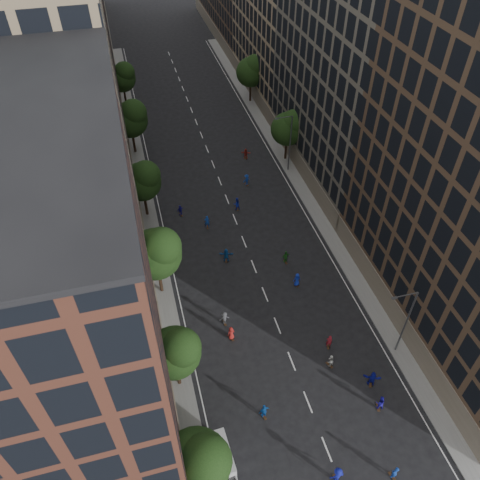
% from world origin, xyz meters
% --- Properties ---
extents(ground, '(240.00, 240.00, 0.00)m').
position_xyz_m(ground, '(0.00, 40.00, 0.00)').
color(ground, black).
rests_on(ground, ground).
extents(sidewalk_left, '(4.00, 105.00, 0.15)m').
position_xyz_m(sidewalk_left, '(-12.00, 47.50, 0.07)').
color(sidewalk_left, slate).
rests_on(sidewalk_left, ground).
extents(sidewalk_right, '(4.00, 105.00, 0.15)m').
position_xyz_m(sidewalk_right, '(12.00, 47.50, 0.07)').
color(sidewalk_right, slate).
rests_on(sidewalk_right, ground).
extents(bldg_left_a, '(14.00, 22.00, 30.00)m').
position_xyz_m(bldg_left_a, '(-19.00, 11.00, 15.00)').
color(bldg_left_a, '#512A1F').
rests_on(bldg_left_a, ground).
extents(bldg_left_b, '(14.00, 26.00, 34.00)m').
position_xyz_m(bldg_left_b, '(-19.00, 35.00, 17.00)').
color(bldg_left_b, '#937E60').
rests_on(bldg_left_b, ground).
extents(bldg_left_c, '(14.00, 20.00, 28.00)m').
position_xyz_m(bldg_left_c, '(-19.00, 58.00, 14.00)').
color(bldg_left_c, '#512A1F').
rests_on(bldg_left_c, ground).
extents(bldg_right_b, '(14.00, 28.00, 33.00)m').
position_xyz_m(bldg_right_b, '(19.00, 44.00, 16.50)').
color(bldg_right_b, '#5B564B').
rests_on(bldg_right_b, ground).
extents(tree_left_0, '(5.20, 5.20, 8.83)m').
position_xyz_m(tree_left_0, '(-11.01, 3.85, 5.96)').
color(tree_left_0, black).
rests_on(tree_left_0, ground).
extents(tree_left_1, '(4.80, 4.80, 8.21)m').
position_xyz_m(tree_left_1, '(-11.02, 13.86, 5.55)').
color(tree_left_1, black).
rests_on(tree_left_1, ground).
extents(tree_left_2, '(5.60, 5.60, 9.45)m').
position_xyz_m(tree_left_2, '(-10.99, 25.83, 6.36)').
color(tree_left_2, black).
rests_on(tree_left_2, ground).
extents(tree_left_3, '(5.00, 5.00, 8.58)m').
position_xyz_m(tree_left_3, '(-11.02, 39.85, 5.82)').
color(tree_left_3, black).
rests_on(tree_left_3, ground).
extents(tree_left_4, '(5.40, 5.40, 9.08)m').
position_xyz_m(tree_left_4, '(-11.00, 55.84, 6.10)').
color(tree_left_4, black).
rests_on(tree_left_4, ground).
extents(tree_left_5, '(4.80, 4.80, 8.33)m').
position_xyz_m(tree_left_5, '(-11.02, 71.86, 5.68)').
color(tree_left_5, black).
rests_on(tree_left_5, ground).
extents(tree_right_a, '(5.00, 5.00, 8.39)m').
position_xyz_m(tree_right_a, '(11.38, 47.85, 5.63)').
color(tree_right_a, black).
rests_on(tree_right_a, ground).
extents(tree_right_b, '(5.20, 5.20, 8.83)m').
position_xyz_m(tree_right_b, '(11.39, 67.85, 5.96)').
color(tree_right_b, black).
rests_on(tree_right_b, ground).
extents(streetlamp_near, '(2.64, 0.22, 9.06)m').
position_xyz_m(streetlamp_near, '(10.37, 12.00, 5.17)').
color(streetlamp_near, '#595B60').
rests_on(streetlamp_near, ground).
extents(streetlamp_far, '(2.64, 0.22, 9.06)m').
position_xyz_m(streetlamp_far, '(10.37, 45.00, 5.17)').
color(streetlamp_far, '#595B60').
rests_on(streetlamp_far, ground).
extents(cargo_van, '(2.55, 5.01, 2.61)m').
position_xyz_m(cargo_van, '(-9.31, 5.10, 1.37)').
color(cargo_van, '#BCBCBE').
rests_on(cargo_van, ground).
extents(skater_1, '(0.70, 0.54, 1.71)m').
position_xyz_m(skater_1, '(4.35, 1.00, 0.85)').
color(skater_1, '#13389F').
rests_on(skater_1, ground).
extents(skater_2, '(1.01, 0.89, 1.74)m').
position_xyz_m(skater_2, '(6.05, 6.84, 0.87)').
color(skater_2, '#1A1296').
rests_on(skater_2, ground).
extents(skater_3, '(1.21, 0.70, 1.86)m').
position_xyz_m(skater_3, '(-0.27, 1.99, 0.93)').
color(skater_3, '#121793').
rests_on(skater_3, ground).
extents(skater_4, '(1.13, 0.64, 1.82)m').
position_xyz_m(skater_4, '(-4.37, 8.76, 0.91)').
color(skater_4, '#134CA2').
rests_on(skater_4, ground).
extents(skater_5, '(1.77, 1.21, 1.83)m').
position_xyz_m(skater_5, '(6.44, 9.18, 0.91)').
color(skater_5, '#12179A').
rests_on(skater_5, ground).
extents(skater_6, '(0.95, 0.76, 1.68)m').
position_xyz_m(skater_6, '(-5.15, 17.72, 0.84)').
color(skater_6, '#A81F1C').
rests_on(skater_6, ground).
extents(skater_7, '(0.72, 0.60, 1.69)m').
position_xyz_m(skater_7, '(4.20, 14.20, 0.85)').
color(skater_7, maroon).
rests_on(skater_7, ground).
extents(skater_8, '(0.90, 0.82, 1.50)m').
position_xyz_m(skater_8, '(3.45, 12.09, 0.75)').
color(skater_8, silver).
rests_on(skater_8, ground).
extents(skater_9, '(1.13, 0.70, 1.68)m').
position_xyz_m(skater_9, '(-5.37, 19.77, 0.84)').
color(skater_9, '#424347').
rests_on(skater_9, ground).
extents(skater_10, '(1.06, 0.57, 1.73)m').
position_xyz_m(skater_10, '(3.89, 26.70, 0.86)').
color(skater_10, '#1D5D1B').
rests_on(skater_10, ground).
extents(skater_11, '(1.80, 1.01, 1.85)m').
position_xyz_m(skater_11, '(-2.97, 28.79, 0.92)').
color(skater_11, '#134CA0').
rests_on(skater_11, ground).
extents(skater_12, '(0.87, 0.58, 1.76)m').
position_xyz_m(skater_12, '(3.92, 22.90, 0.88)').
color(skater_12, '#152CB1').
rests_on(skater_12, ground).
extents(skater_13, '(0.70, 0.48, 1.85)m').
position_xyz_m(skater_13, '(-3.92, 35.40, 0.93)').
color(skater_13, '#1542B2').
rests_on(skater_13, ground).
extents(skater_14, '(0.98, 0.81, 1.86)m').
position_xyz_m(skater_14, '(0.75, 37.99, 0.93)').
color(skater_14, '#1627B4').
rests_on(skater_14, ground).
extents(skater_15, '(1.25, 0.96, 1.70)m').
position_xyz_m(skater_15, '(3.55, 43.06, 0.85)').
color(skater_15, '#13379D').
rests_on(skater_15, ground).
extents(skater_16, '(1.01, 0.73, 1.60)m').
position_xyz_m(skater_16, '(-6.85, 38.73, 0.80)').
color(skater_16, '#171190').
rests_on(skater_16, ground).
extents(skater_17, '(1.60, 1.00, 1.65)m').
position_xyz_m(skater_17, '(5.29, 49.75, 0.83)').
color(skater_17, maroon).
rests_on(skater_17, ground).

